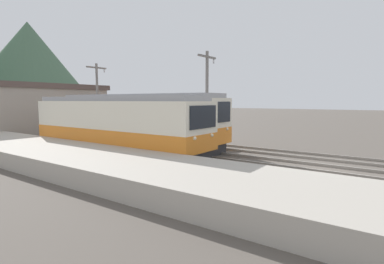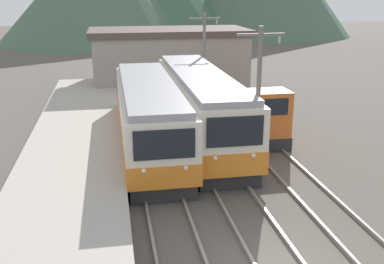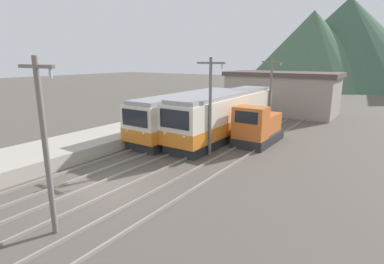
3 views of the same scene
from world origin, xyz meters
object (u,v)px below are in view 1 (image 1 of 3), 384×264
(commuter_train_left, at_px, (116,127))
(shunting_locomotive, at_px, (168,127))
(catenary_mast_mid, at_px, (207,97))
(catenary_mast_far, at_px, (98,98))
(commuter_train_center, at_px, (136,122))

(commuter_train_left, xyz_separation_m, shunting_locomotive, (5.80, 0.73, -0.43))
(shunting_locomotive, distance_m, catenary_mast_mid, 5.28)
(commuter_train_left, distance_m, catenary_mast_far, 8.72)
(commuter_train_left, bearing_deg, catenary_mast_mid, -41.24)
(commuter_train_center, relative_size, catenary_mast_mid, 2.16)
(commuter_train_left, height_order, catenary_mast_mid, catenary_mast_mid)
(commuter_train_left, distance_m, shunting_locomotive, 5.86)
(commuter_train_left, relative_size, catenary_mast_far, 2.00)
(commuter_train_center, bearing_deg, commuter_train_left, -157.10)
(commuter_train_center, relative_size, catenary_mast_far, 2.16)
(commuter_train_left, bearing_deg, catenary_mast_far, 59.60)
(commuter_train_center, bearing_deg, catenary_mast_far, 76.24)
(catenary_mast_far, bearing_deg, commuter_train_left, -120.40)
(catenary_mast_mid, bearing_deg, catenary_mast_far, 90.00)
(catenary_mast_mid, relative_size, catenary_mast_far, 1.00)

